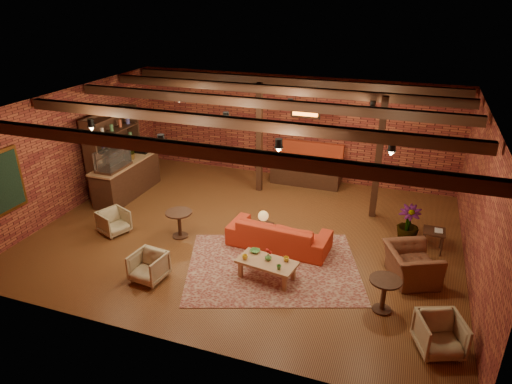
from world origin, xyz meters
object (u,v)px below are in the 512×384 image
(side_table_book, at_px, (434,232))
(round_table_right, at_px, (384,290))
(coffee_table, at_px, (267,263))
(side_table_lamp, at_px, (263,218))
(sofa, at_px, (279,234))
(armchair_right, at_px, (412,259))
(armchair_far, at_px, (440,333))
(armchair_b, at_px, (148,265))
(plant_tall, at_px, (414,188))
(armchair_a, at_px, (114,221))
(round_table_left, at_px, (179,220))

(side_table_book, relative_size, round_table_right, 0.79)
(coffee_table, relative_size, side_table_lamp, 1.67)
(sofa, xyz_separation_m, armchair_right, (2.95, -0.33, 0.13))
(side_table_lamp, relative_size, armchair_far, 1.08)
(coffee_table, bearing_deg, armchair_b, -159.56)
(side_table_lamp, height_order, armchair_right, armchair_right)
(coffee_table, height_order, armchair_right, armchair_right)
(sofa, distance_m, coffee_table, 1.30)
(sofa, xyz_separation_m, plant_tall, (2.81, 1.27, 1.04))
(sofa, distance_m, side_table_lamp, 0.53)
(side_table_book, bearing_deg, plant_tall, 155.60)
(sofa, distance_m, side_table_book, 3.53)
(coffee_table, bearing_deg, armchair_right, 18.95)
(armchair_a, height_order, armchair_far, armchair_far)
(round_table_right, distance_m, armchair_far, 1.24)
(sofa, height_order, armchair_b, sofa)
(armchair_far, xyz_separation_m, plant_tall, (-0.68, 3.60, 1.02))
(sofa, distance_m, round_table_left, 2.43)
(side_table_lamp, relative_size, armchair_right, 0.72)
(armchair_a, distance_m, armchair_b, 2.36)
(side_table_book, distance_m, round_table_right, 2.72)
(coffee_table, bearing_deg, plant_tall, 43.85)
(side_table_lamp, height_order, plant_tall, plant_tall)
(side_table_lamp, height_order, round_table_left, side_table_lamp)
(side_table_lamp, distance_m, armchair_b, 2.90)
(side_table_lamp, distance_m, armchair_a, 3.70)
(armchair_right, xyz_separation_m, armchair_far, (0.54, -1.99, -0.11))
(side_table_lamp, distance_m, armchair_right, 3.43)
(armchair_a, height_order, round_table_right, round_table_right)
(armchair_b, bearing_deg, side_table_lamp, 60.04)
(armchair_b, relative_size, armchair_far, 0.92)
(sofa, bearing_deg, armchair_far, 149.96)
(round_table_left, distance_m, side_table_book, 5.94)
(side_table_lamp, distance_m, plant_tall, 3.52)
(armchair_a, xyz_separation_m, armchair_b, (1.87, -1.44, 0.01))
(round_table_left, xyz_separation_m, armchair_b, (0.25, -1.81, -0.12))
(round_table_right, bearing_deg, side_table_book, 71.32)
(armchair_a, relative_size, armchair_b, 0.98)
(armchair_right, bearing_deg, round_table_right, 135.99)
(side_table_lamp, xyz_separation_m, plant_tall, (3.25, 1.11, 0.79))
(armchair_a, distance_m, round_table_right, 6.59)
(coffee_table, xyz_separation_m, armchair_far, (3.36, -1.03, -0.01))
(side_table_book, relative_size, plant_tall, 0.20)
(side_table_lamp, bearing_deg, sofa, -20.81)
(round_table_left, xyz_separation_m, armchair_right, (5.36, 0.01, 0.02))
(side_table_lamp, xyz_separation_m, armchair_a, (-3.59, -0.88, -0.27))
(armchair_far, height_order, plant_tall, plant_tall)
(armchair_b, distance_m, round_table_right, 4.70)
(side_table_book, bearing_deg, armchair_right, -107.92)
(armchair_a, relative_size, armchair_right, 0.60)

